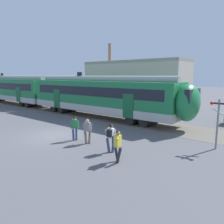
{
  "coord_description": "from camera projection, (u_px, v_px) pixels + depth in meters",
  "views": [
    {
      "loc": [
        13.05,
        -9.43,
        4.35
      ],
      "look_at": [
        2.72,
        3.35,
        1.6
      ],
      "focal_mm": 35.0,
      "sensor_mm": 36.0,
      "label": 1
    }
  ],
  "objects": [
    {
      "name": "ground_plane",
      "position": [
        55.0,
        135.0,
        16.05
      ],
      "size": [
        160.0,
        160.0,
        0.0
      ],
      "primitive_type": "plane",
      "color": "#515156"
    },
    {
      "name": "track_bed",
      "position": [
        39.0,
        107.0,
        30.14
      ],
      "size": [
        80.0,
        4.4,
        0.01
      ],
      "primitive_type": "cube",
      "color": "#605951",
      "rests_on": "ground"
    },
    {
      "name": "commuter_train",
      "position": [
        49.0,
        92.0,
        28.22
      ],
      "size": [
        38.05,
        3.07,
        4.73
      ],
      "color": "#B7B7B2",
      "rests_on": "ground"
    },
    {
      "name": "pedestrian_green",
      "position": [
        75.0,
        126.0,
        14.68
      ],
      "size": [
        0.44,
        0.68,
        1.67
      ],
      "color": "navy",
      "rests_on": "ground"
    },
    {
      "name": "pedestrian_grey",
      "position": [
        88.0,
        129.0,
        13.98
      ],
      "size": [
        0.51,
        0.71,
        1.67
      ],
      "color": "#6B6051",
      "rests_on": "ground"
    },
    {
      "name": "pedestrian_white",
      "position": [
        111.0,
        136.0,
        12.36
      ],
      "size": [
        0.54,
        0.68,
        1.67
      ],
      "color": "navy",
      "rests_on": "ground"
    },
    {
      "name": "pedestrian_yellow",
      "position": [
        117.0,
        143.0,
        10.94
      ],
      "size": [
        0.64,
        0.53,
        1.67
      ],
      "color": "#28282D",
      "rests_on": "ground"
    },
    {
      "name": "crossing_signal",
      "position": [
        218.0,
        116.0,
        12.76
      ],
      "size": [
        0.96,
        0.21,
        3.0
      ],
      "color": "gray",
      "rests_on": "ground"
    },
    {
      "name": "background_building",
      "position": [
        134.0,
        84.0,
        31.47
      ],
      "size": [
        15.12,
        5.0,
        9.2
      ],
      "color": "#B2A899",
      "rests_on": "ground"
    }
  ]
}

